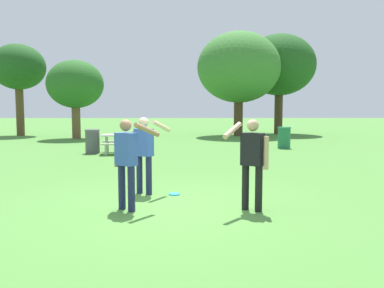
{
  "coord_description": "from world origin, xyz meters",
  "views": [
    {
      "loc": [
        0.38,
        -7.4,
        1.86
      ],
      "look_at": [
        0.54,
        1.91,
        1.0
      ],
      "focal_mm": 37.75,
      "sensor_mm": 36.0,
      "label": 1
    }
  ],
  "objects_px": {
    "person_catcher": "(252,158)",
    "trash_can_further_along": "(284,138)",
    "tree_tall_left": "(18,68)",
    "tree_far_right": "(239,68)",
    "person_thrower": "(144,149)",
    "frisbee": "(174,194)",
    "person_bystander": "(127,157)",
    "picnic_table_near": "(124,139)",
    "trash_can_beside_table": "(92,141)",
    "tree_slender_mid": "(279,65)",
    "tree_broad_center": "(75,85)"
  },
  "relations": [
    {
      "from": "picnic_table_near",
      "to": "trash_can_beside_table",
      "type": "relative_size",
      "value": 1.95
    },
    {
      "from": "trash_can_beside_table",
      "to": "picnic_table_near",
      "type": "bearing_deg",
      "value": -5.14
    },
    {
      "from": "tree_tall_left",
      "to": "frisbee",
      "type": "bearing_deg",
      "value": -59.73
    },
    {
      "from": "trash_can_beside_table",
      "to": "tree_broad_center",
      "type": "distance_m",
      "value": 8.33
    },
    {
      "from": "person_thrower",
      "to": "trash_can_beside_table",
      "type": "distance_m",
      "value": 8.15
    },
    {
      "from": "person_bystander",
      "to": "trash_can_beside_table",
      "type": "xyz_separation_m",
      "value": [
        -2.67,
        9.0,
        -0.48
      ]
    },
    {
      "from": "trash_can_further_along",
      "to": "tree_tall_left",
      "type": "bearing_deg",
      "value": 151.15
    },
    {
      "from": "frisbee",
      "to": "tree_broad_center",
      "type": "relative_size",
      "value": 0.05
    },
    {
      "from": "trash_can_further_along",
      "to": "person_thrower",
      "type": "bearing_deg",
      "value": -119.4
    },
    {
      "from": "tree_tall_left",
      "to": "tree_slender_mid",
      "type": "height_order",
      "value": "tree_slender_mid"
    },
    {
      "from": "trash_can_beside_table",
      "to": "tree_slender_mid",
      "type": "bearing_deg",
      "value": 48.43
    },
    {
      "from": "trash_can_further_along",
      "to": "tree_tall_left",
      "type": "height_order",
      "value": "tree_tall_left"
    },
    {
      "from": "trash_can_further_along",
      "to": "tree_slender_mid",
      "type": "xyz_separation_m",
      "value": [
        1.95,
        9.58,
        4.18
      ]
    },
    {
      "from": "frisbee",
      "to": "picnic_table_near",
      "type": "xyz_separation_m",
      "value": [
        -2.22,
        7.62,
        0.55
      ]
    },
    {
      "from": "person_thrower",
      "to": "tree_broad_center",
      "type": "height_order",
      "value": "tree_broad_center"
    },
    {
      "from": "trash_can_further_along",
      "to": "tree_tall_left",
      "type": "distance_m",
      "value": 17.7
    },
    {
      "from": "trash_can_further_along",
      "to": "tree_far_right",
      "type": "height_order",
      "value": "tree_far_right"
    },
    {
      "from": "tree_broad_center",
      "to": "tree_far_right",
      "type": "relative_size",
      "value": 0.69
    },
    {
      "from": "person_thrower",
      "to": "trash_can_further_along",
      "type": "relative_size",
      "value": 1.71
    },
    {
      "from": "frisbee",
      "to": "trash_can_beside_table",
      "type": "xyz_separation_m",
      "value": [
        -3.48,
        7.73,
        0.47
      ]
    },
    {
      "from": "person_catcher",
      "to": "picnic_table_near",
      "type": "bearing_deg",
      "value": 112.12
    },
    {
      "from": "trash_can_further_along",
      "to": "person_catcher",
      "type": "bearing_deg",
      "value": -106.67
    },
    {
      "from": "frisbee",
      "to": "tree_far_right",
      "type": "xyz_separation_m",
      "value": [
        3.64,
        17.33,
        4.32
      ]
    },
    {
      "from": "tree_far_right",
      "to": "tree_slender_mid",
      "type": "relative_size",
      "value": 0.97
    },
    {
      "from": "person_bystander",
      "to": "tree_far_right",
      "type": "bearing_deg",
      "value": 76.54
    },
    {
      "from": "person_catcher",
      "to": "frisbee",
      "type": "distance_m",
      "value": 2.18
    },
    {
      "from": "person_catcher",
      "to": "picnic_table_near",
      "type": "relative_size",
      "value": 0.88
    },
    {
      "from": "person_thrower",
      "to": "frisbee",
      "type": "relative_size",
      "value": 6.81
    },
    {
      "from": "trash_can_beside_table",
      "to": "tree_broad_center",
      "type": "xyz_separation_m",
      "value": [
        -2.63,
        7.45,
        2.65
      ]
    },
    {
      "from": "person_bystander",
      "to": "trash_can_beside_table",
      "type": "relative_size",
      "value": 1.71
    },
    {
      "from": "person_bystander",
      "to": "tree_slender_mid",
      "type": "bearing_deg",
      "value": 69.95
    },
    {
      "from": "person_thrower",
      "to": "trash_can_further_along",
      "type": "bearing_deg",
      "value": 60.6
    },
    {
      "from": "person_catcher",
      "to": "trash_can_further_along",
      "type": "bearing_deg",
      "value": 73.33
    },
    {
      "from": "trash_can_beside_table",
      "to": "tree_tall_left",
      "type": "bearing_deg",
      "value": 124.4
    },
    {
      "from": "picnic_table_near",
      "to": "tree_broad_center",
      "type": "xyz_separation_m",
      "value": [
        -3.89,
        7.56,
        2.57
      ]
    },
    {
      "from": "tree_far_right",
      "to": "tree_slender_mid",
      "type": "distance_m",
      "value": 3.52
    },
    {
      "from": "trash_can_further_along",
      "to": "tree_slender_mid",
      "type": "relative_size",
      "value": 0.14
    },
    {
      "from": "tree_tall_left",
      "to": "tree_far_right",
      "type": "distance_m",
      "value": 14.09
    },
    {
      "from": "person_catcher",
      "to": "tree_broad_center",
      "type": "bearing_deg",
      "value": 114.52
    },
    {
      "from": "picnic_table_near",
      "to": "tree_tall_left",
      "type": "bearing_deg",
      "value": 128.66
    },
    {
      "from": "trash_can_further_along",
      "to": "tree_broad_center",
      "type": "height_order",
      "value": "tree_broad_center"
    },
    {
      "from": "person_bystander",
      "to": "frisbee",
      "type": "relative_size",
      "value": 6.81
    },
    {
      "from": "trash_can_beside_table",
      "to": "tree_tall_left",
      "type": "relative_size",
      "value": 0.16
    },
    {
      "from": "person_thrower",
      "to": "tree_tall_left",
      "type": "xyz_separation_m",
      "value": [
        -9.8,
        17.78,
        3.38
      ]
    },
    {
      "from": "person_thrower",
      "to": "person_catcher",
      "type": "height_order",
      "value": "same"
    },
    {
      "from": "person_thrower",
      "to": "tree_broad_center",
      "type": "xyz_separation_m",
      "value": [
        -5.48,
        15.07,
        2.17
      ]
    },
    {
      "from": "tree_tall_left",
      "to": "person_thrower",
      "type": "bearing_deg",
      "value": -61.13
    },
    {
      "from": "person_catcher",
      "to": "trash_can_further_along",
      "type": "distance_m",
      "value": 11.39
    },
    {
      "from": "person_thrower",
      "to": "trash_can_beside_table",
      "type": "height_order",
      "value": "person_thrower"
    },
    {
      "from": "tree_far_right",
      "to": "tree_slender_mid",
      "type": "bearing_deg",
      "value": 31.13
    }
  ]
}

